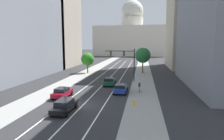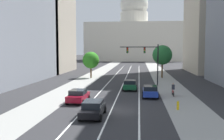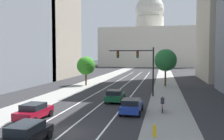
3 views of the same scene
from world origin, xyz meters
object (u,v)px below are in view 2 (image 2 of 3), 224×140
object	(u,v)px
street_tree_mid_right	(162,55)
car_blue	(150,91)
fire_hydrant	(178,105)
cyclist	(173,89)
capitol_building	(134,37)
traffic_signal_mast	(146,56)
street_tree_mid_left	(91,60)
car_black	(93,108)
car_green	(130,85)
car_crimson	(78,96)

from	to	relation	value
street_tree_mid_right	car_blue	bearing A→B (deg)	-98.64
fire_hydrant	cyclist	size ratio (longest dim) A/B	0.53
capitol_building	traffic_signal_mast	xyz separation A→B (m)	(3.97, -96.94, -7.45)
capitol_building	fire_hydrant	size ratio (longest dim) A/B	54.18
car_blue	capitol_building	bearing A→B (deg)	2.98
car_blue	street_tree_mid_left	bearing A→B (deg)	29.39
street_tree_mid_right	street_tree_mid_left	distance (m)	15.34
street_tree_mid_right	traffic_signal_mast	bearing A→B (deg)	-106.90
traffic_signal_mast	street_tree_mid_right	xyz separation A→B (m)	(3.75, 12.35, -0.07)
capitol_building	cyclist	distance (m)	107.34
car_black	fire_hydrant	distance (m)	8.86
capitol_building	car_blue	distance (m)	108.48
street_tree_mid_left	cyclist	bearing A→B (deg)	-53.73
traffic_signal_mast	street_tree_mid_right	distance (m)	12.91
car_blue	cyclist	size ratio (longest dim) A/B	2.40
capitol_building	car_green	distance (m)	102.81
car_blue	street_tree_mid_right	xyz separation A→B (m)	(3.52, 23.18, 4.12)
car_green	car_black	xyz separation A→B (m)	(-2.81, -15.81, -0.02)
capitol_building	street_tree_mid_left	bearing A→B (deg)	-94.94
cyclist	car_crimson	bearing A→B (deg)	113.46
car_crimson	cyclist	xyz separation A→B (m)	(11.47, 5.46, 0.07)
traffic_signal_mast	street_tree_mid_right	size ratio (longest dim) A/B	0.99
car_green	cyclist	xyz separation A→B (m)	(5.85, -4.32, 0.05)
car_black	street_tree_mid_right	world-z (taller)	street_tree_mid_right
fire_hydrant	street_tree_mid_right	distance (m)	30.19
car_blue	fire_hydrant	size ratio (longest dim) A/B	4.54
fire_hydrant	car_blue	bearing A→B (deg)	110.66
car_blue	street_tree_mid_right	bearing A→B (deg)	-7.89
car_green	traffic_signal_mast	world-z (taller)	traffic_signal_mast
capitol_building	traffic_signal_mast	distance (m)	97.30
traffic_signal_mast	fire_hydrant	size ratio (longest dim) A/B	7.67
car_blue	car_crimson	xyz separation A→B (m)	(-8.42, -4.15, -0.01)
fire_hydrant	capitol_building	bearing A→B (deg)	93.36
capitol_building	traffic_signal_mast	size ratio (longest dim) A/B	7.06
fire_hydrant	car_black	bearing A→B (deg)	-156.56
car_green	car_blue	bearing A→B (deg)	-154.98
cyclist	street_tree_mid_left	distance (m)	25.07
car_black	fire_hydrant	world-z (taller)	car_black
street_tree_mid_right	car_crimson	bearing A→B (deg)	-113.59
car_black	cyclist	distance (m)	14.39
car_crimson	traffic_signal_mast	xyz separation A→B (m)	(8.18, 14.99, 4.19)
car_blue	car_crimson	size ratio (longest dim) A/B	0.98
car_black	car_blue	bearing A→B (deg)	-29.05
car_green	fire_hydrant	distance (m)	13.40
cyclist	street_tree_mid_right	xyz separation A→B (m)	(0.47, 21.88, 4.05)
capitol_building	cyclist	xyz separation A→B (m)	(7.26, -106.46, -11.57)
car_blue	car_green	world-z (taller)	car_green
fire_hydrant	street_tree_mid_right	bearing A→B (deg)	88.07
car_crimson	street_tree_mid_left	distance (m)	25.92
street_tree_mid_left	street_tree_mid_right	bearing A→B (deg)	6.76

